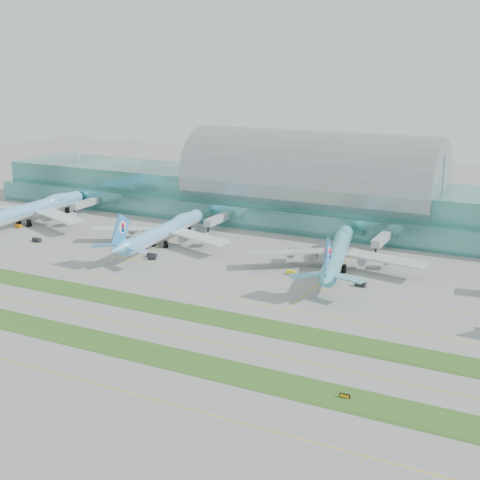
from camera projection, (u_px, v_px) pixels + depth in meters
The scene contains 18 objects.
ground at pixel (160, 309), 206.92m from camera, with size 700.00×700.00×0.00m, color gray.
terminal at pixel (311, 193), 313.90m from camera, with size 340.00×69.10×36.00m.
grass_strip_near at pixel (103, 342), 182.84m from camera, with size 420.00×12.00×0.08m, color #2D591E.
grass_strip_far at pixel (163, 307), 208.63m from camera, with size 420.00×12.00×0.08m, color #2D591E.
taxiline_a at pixel (52, 372), 165.66m from camera, with size 420.00×0.35×0.01m, color yellow.
taxiline_b at pixel (133, 325), 194.89m from camera, with size 420.00×0.35×0.01m, color yellow.
taxiline_c at pixel (190, 292), 222.40m from camera, with size 420.00×0.35×0.01m, color yellow.
taxiline_d at pixel (221, 274), 241.31m from camera, with size 420.00×0.35×0.01m, color yellow.
airliner_a at pixel (30, 209), 312.68m from camera, with size 72.73×82.40×22.71m.
airliner_b at pixel (164, 230), 277.70m from camera, with size 64.65×73.55×20.23m.
airliner_c at pixel (337, 252), 245.63m from camera, with size 64.53×74.37×20.68m.
gse_a at pixel (19, 226), 306.69m from camera, with size 3.23×1.68×1.49m, color #C06E0B.
gse_b at pixel (37, 240), 283.13m from camera, with size 4.02×1.85×1.69m, color black.
gse_c at pixel (152, 258), 257.97m from camera, with size 2.90×1.46×1.47m, color black.
gse_d at pixel (152, 255), 261.12m from camera, with size 3.76×1.86×1.47m, color black.
gse_e at pixel (291, 273), 240.31m from camera, with size 3.43×1.80×1.44m, color yellow.
gse_f at pixel (360, 284), 227.63m from camera, with size 3.78×1.67×1.66m, color black.
taxiway_sign_east at pixel (345, 396), 152.80m from camera, with size 2.61×0.40×1.10m.
Camera 1 is at (110.35, -161.50, 75.16)m, focal length 50.00 mm.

